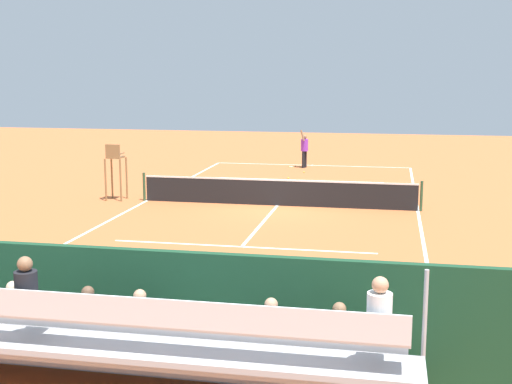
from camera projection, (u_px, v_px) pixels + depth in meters
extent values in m
plane|color=#BC6033|center=(277.00, 206.00, 24.97)|extent=(60.00, 60.00, 0.00)
cube|color=white|center=(312.00, 165.00, 35.60)|extent=(10.00, 0.10, 0.01)
cube|color=white|center=(191.00, 305.00, 14.35)|extent=(10.00, 0.10, 0.01)
cube|color=white|center=(418.00, 211.00, 24.02)|extent=(0.10, 22.00, 0.01)
cube|color=white|center=(147.00, 201.00, 25.93)|extent=(0.10, 22.00, 0.01)
cube|color=white|center=(299.00, 180.00, 30.81)|extent=(7.50, 0.10, 0.01)
cube|color=white|center=(242.00, 247.00, 19.13)|extent=(7.50, 0.10, 0.01)
cube|color=white|center=(277.00, 206.00, 24.97)|extent=(0.10, 12.10, 0.01)
cube|color=white|center=(312.00, 165.00, 35.60)|extent=(0.10, 0.30, 0.01)
cube|color=black|center=(277.00, 193.00, 24.89)|extent=(10.00, 0.02, 0.91)
cube|color=white|center=(277.00, 180.00, 24.81)|extent=(10.00, 0.04, 0.06)
cylinder|color=#2D5133|center=(421.00, 196.00, 23.90)|extent=(0.10, 0.10, 1.07)
cylinder|color=#2D5133|center=(144.00, 187.00, 25.85)|extent=(0.10, 0.10, 1.07)
cube|color=#194228|center=(138.00, 308.00, 11.27)|extent=(18.00, 0.16, 2.00)
cube|color=#B2B2B7|center=(132.00, 361.00, 11.07)|extent=(9.00, 0.10, 0.45)
cube|color=#B2B2B7|center=(123.00, 359.00, 10.70)|extent=(9.00, 0.80, 0.08)
cube|color=#B2B2B7|center=(133.00, 360.00, 11.10)|extent=(9.00, 0.04, 0.45)
cube|color=silver|center=(120.00, 336.00, 10.53)|extent=(8.60, 0.36, 0.04)
cube|color=silver|center=(115.00, 328.00, 10.32)|extent=(8.60, 0.03, 0.36)
cube|color=#B2B2B7|center=(101.00, 352.00, 9.85)|extent=(9.00, 0.80, 0.08)
cube|color=#B2B2B7|center=(112.00, 354.00, 10.25)|extent=(9.00, 0.04, 0.45)
cube|color=silver|center=(97.00, 327.00, 9.68)|extent=(8.60, 0.36, 0.04)
cube|color=silver|center=(91.00, 318.00, 9.47)|extent=(8.60, 0.03, 0.36)
cube|color=#B2B2B7|center=(75.00, 344.00, 9.00)|extent=(9.00, 0.80, 0.08)
cube|color=#B2B2B7|center=(88.00, 346.00, 9.40)|extent=(9.00, 0.04, 0.45)
cube|color=silver|center=(70.00, 316.00, 8.83)|extent=(8.60, 0.36, 0.04)
cube|color=silver|center=(62.00, 306.00, 8.62)|extent=(8.60, 0.03, 0.36)
cylinder|color=#B2B2B7|center=(423.00, 356.00, 8.94)|extent=(0.06, 0.06, 2.35)
cube|color=#2D2D33|center=(144.00, 331.00, 10.63)|extent=(0.32, 0.40, 0.12)
cylinder|color=blue|center=(140.00, 316.00, 10.46)|extent=(0.30, 0.30, 0.45)
sphere|color=tan|center=(140.00, 296.00, 10.40)|extent=(0.20, 0.20, 0.20)
cube|color=#2D2D33|center=(32.00, 306.00, 9.10)|extent=(0.32, 0.40, 0.12)
cylinder|color=black|center=(26.00, 288.00, 8.94)|extent=(0.30, 0.30, 0.45)
sphere|color=#8C6647|center=(25.00, 264.00, 8.88)|extent=(0.20, 0.20, 0.20)
cube|color=#2D2D33|center=(379.00, 331.00, 8.24)|extent=(0.32, 0.40, 0.12)
cylinder|color=white|center=(379.00, 311.00, 8.07)|extent=(0.30, 0.30, 0.45)
sphere|color=tan|center=(380.00, 285.00, 8.01)|extent=(0.20, 0.20, 0.20)
cube|color=#2D2D33|center=(19.00, 321.00, 11.03)|extent=(0.32, 0.40, 0.12)
cylinder|color=#9399A3|center=(14.00, 307.00, 10.87)|extent=(0.30, 0.30, 0.45)
sphere|color=beige|center=(13.00, 287.00, 10.81)|extent=(0.20, 0.20, 0.20)
cube|color=#2D2D33|center=(272.00, 341.00, 10.24)|extent=(0.32, 0.40, 0.12)
cylinder|color=pink|center=(271.00, 326.00, 10.07)|extent=(0.30, 0.30, 0.45)
sphere|color=tan|center=(271.00, 304.00, 10.02)|extent=(0.20, 0.20, 0.20)
cube|color=#2D2D33|center=(339.00, 346.00, 10.05)|extent=(0.32, 0.40, 0.12)
cylinder|color=orange|center=(339.00, 330.00, 9.88)|extent=(0.30, 0.30, 0.45)
sphere|color=#8C6647|center=(339.00, 309.00, 9.83)|extent=(0.20, 0.20, 0.20)
cube|color=#2D2D33|center=(93.00, 327.00, 10.79)|extent=(0.32, 0.40, 0.12)
cylinder|color=black|center=(89.00, 312.00, 10.62)|extent=(0.30, 0.30, 0.45)
sphere|color=brown|center=(88.00, 292.00, 10.57)|extent=(0.20, 0.20, 0.20)
cylinder|color=olive|center=(127.00, 178.00, 26.22)|extent=(0.07, 0.07, 1.60)
cylinder|color=olive|center=(112.00, 177.00, 26.34)|extent=(0.07, 0.07, 1.60)
cylinder|color=olive|center=(121.00, 180.00, 25.64)|extent=(0.07, 0.07, 1.60)
cylinder|color=olive|center=(106.00, 180.00, 25.76)|extent=(0.07, 0.07, 1.60)
cube|color=olive|center=(115.00, 157.00, 25.85)|extent=(0.56, 0.56, 0.06)
cube|color=olive|center=(113.00, 151.00, 25.57)|extent=(0.56, 0.06, 0.48)
cube|color=olive|center=(122.00, 153.00, 25.77)|extent=(0.04, 0.48, 0.04)
cube|color=olive|center=(109.00, 153.00, 25.87)|extent=(0.04, 0.48, 0.04)
cube|color=#33383D|center=(354.00, 337.00, 11.48)|extent=(1.80, 0.40, 0.05)
cylinder|color=#33383D|center=(399.00, 353.00, 11.37)|extent=(0.06, 0.06, 0.45)
cylinder|color=#33383D|center=(309.00, 346.00, 11.66)|extent=(0.06, 0.06, 0.45)
cube|color=#33383D|center=(354.00, 324.00, 11.25)|extent=(1.80, 0.04, 0.36)
cube|color=black|center=(234.00, 348.00, 11.71)|extent=(0.90, 0.36, 0.36)
cylinder|color=black|center=(305.00, 159.00, 34.75)|extent=(0.14, 0.14, 0.85)
cylinder|color=black|center=(303.00, 160.00, 34.57)|extent=(0.14, 0.14, 0.85)
cylinder|color=purple|center=(305.00, 145.00, 34.53)|extent=(0.47, 0.47, 0.60)
sphere|color=#8C6647|center=(305.00, 137.00, 34.46)|extent=(0.22, 0.22, 0.22)
cylinder|color=#8C6647|center=(303.00, 136.00, 34.26)|extent=(0.26, 0.17, 0.55)
cylinder|color=#8C6647|center=(307.00, 144.00, 34.71)|extent=(0.12, 0.12, 0.50)
cylinder|color=black|center=(294.00, 166.00, 35.17)|extent=(0.14, 0.27, 0.03)
torus|color=#D8CC4C|center=(291.00, 167.00, 34.95)|extent=(0.40, 0.40, 0.02)
cylinder|color=white|center=(291.00, 167.00, 34.95)|extent=(0.25, 0.25, 0.00)
sphere|color=#CCDB33|center=(288.00, 178.00, 31.16)|extent=(0.07, 0.07, 0.07)
sphere|color=#CCDB33|center=(304.00, 172.00, 33.01)|extent=(0.07, 0.07, 0.07)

